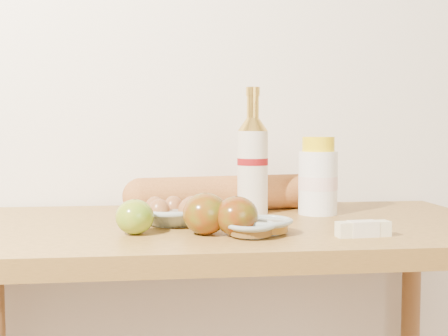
{
  "coord_description": "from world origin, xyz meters",
  "views": [
    {
      "loc": [
        -0.13,
        -0.01,
        1.1
      ],
      "look_at": [
        0.0,
        1.15,
        1.02
      ],
      "focal_mm": 45.0,
      "sensor_mm": 36.0,
      "label": 1
    }
  ],
  "objects_px": {
    "egg_bowl": "(174,213)",
    "baguette": "(229,193)",
    "bourbon_bottle": "(253,163)",
    "table": "(222,279)",
    "cream_bottle": "(318,178)"
  },
  "relations": [
    {
      "from": "table",
      "to": "baguette",
      "type": "height_order",
      "value": "baguette"
    },
    {
      "from": "table",
      "to": "cream_bottle",
      "type": "relative_size",
      "value": 6.56
    },
    {
      "from": "table",
      "to": "baguette",
      "type": "relative_size",
      "value": 2.27
    },
    {
      "from": "baguette",
      "to": "cream_bottle",
      "type": "bearing_deg",
      "value": -30.65
    },
    {
      "from": "table",
      "to": "baguette",
      "type": "distance_m",
      "value": 0.24
    },
    {
      "from": "table",
      "to": "bourbon_bottle",
      "type": "bearing_deg",
      "value": 54.72
    },
    {
      "from": "egg_bowl",
      "to": "cream_bottle",
      "type": "bearing_deg",
      "value": 16.74
    },
    {
      "from": "bourbon_bottle",
      "to": "egg_bowl",
      "type": "relative_size",
      "value": 1.84
    },
    {
      "from": "cream_bottle",
      "to": "baguette",
      "type": "distance_m",
      "value": 0.22
    },
    {
      "from": "bourbon_bottle",
      "to": "baguette",
      "type": "xyz_separation_m",
      "value": [
        -0.05,
        0.05,
        -0.08
      ]
    },
    {
      "from": "bourbon_bottle",
      "to": "egg_bowl",
      "type": "distance_m",
      "value": 0.25
    },
    {
      "from": "egg_bowl",
      "to": "baguette",
      "type": "height_order",
      "value": "baguette"
    },
    {
      "from": "table",
      "to": "bourbon_bottle",
      "type": "xyz_separation_m",
      "value": [
        0.09,
        0.12,
        0.25
      ]
    },
    {
      "from": "bourbon_bottle",
      "to": "cream_bottle",
      "type": "xyz_separation_m",
      "value": [
        0.15,
        -0.03,
        -0.04
      ]
    },
    {
      "from": "table",
      "to": "bourbon_bottle",
      "type": "distance_m",
      "value": 0.29
    }
  ]
}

